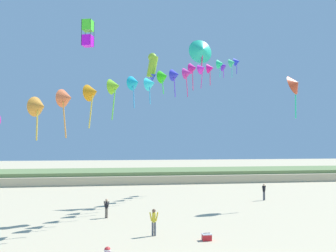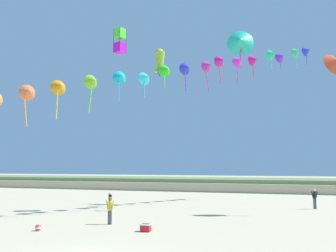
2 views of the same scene
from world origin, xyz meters
TOP-DOWN VIEW (x-y plane):
  - dune_ridge at (0.00, 44.01)m, footprint 120.00×12.79m
  - person_near_left at (-3.12, 8.93)m, footprint 0.60×0.24m
  - person_near_right at (-6.23, 15.08)m, footprint 0.48×0.37m
  - person_mid_center at (10.16, 21.58)m, footprint 0.58×0.37m
  - kite_banner_string at (-1.57, 15.78)m, footprint 26.10×32.53m
  - large_kite_low_lead at (11.93, 17.92)m, footprint 2.38×2.30m
  - large_kite_mid_trail at (3.93, 23.48)m, footprint 2.86×1.56m
  - large_kite_high_solo at (-8.24, 20.67)m, footprint 1.21×1.21m
  - large_kite_outer_drift at (-2.37, 16.47)m, footprint 1.31×1.22m
  - beach_cooler at (-0.03, 7.31)m, footprint 0.58×0.41m
  - beach_ball at (-6.06, 5.65)m, footprint 0.36×0.36m

SIDE VIEW (x-z plane):
  - beach_ball at x=-6.06m, z-range 0.00..0.36m
  - beach_cooler at x=-0.03m, z-range -0.02..0.45m
  - dune_ridge at x=0.00m, z-range -0.01..1.76m
  - person_near_right at x=-6.23m, z-range 0.12..1.65m
  - person_near_left at x=-3.12m, z-range 0.14..1.87m
  - person_mid_center at x=10.16m, z-range 0.14..1.89m
  - kite_banner_string at x=-1.57m, z-range 2.79..20.45m
  - large_kite_low_lead at x=11.93m, z-range 9.61..14.07m
  - large_kite_outer_drift at x=-2.37m, z-range 11.57..14.08m
  - large_kite_mid_trail at x=3.93m, z-range 14.30..18.40m
  - large_kite_high_solo at x=-8.24m, z-range 15.48..18.04m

